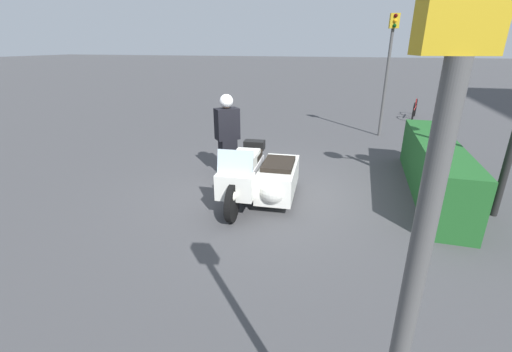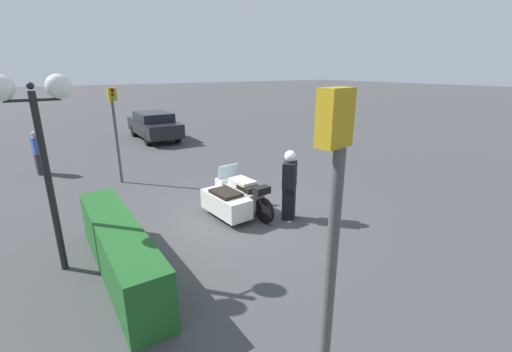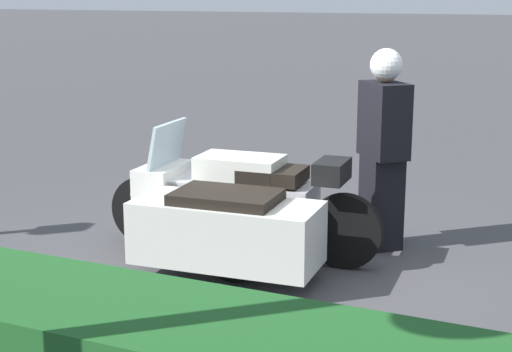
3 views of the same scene
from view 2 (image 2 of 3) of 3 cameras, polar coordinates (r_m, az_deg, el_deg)
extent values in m
plane|color=#424244|center=(8.87, -2.87, -7.20)|extent=(160.00, 160.00, 0.00)
cylinder|color=black|center=(9.97, -5.36, -2.40)|extent=(0.65, 0.15, 0.64)
cylinder|color=black|center=(8.55, 1.42, -5.80)|extent=(0.65, 0.15, 0.64)
cylinder|color=black|center=(8.81, -4.79, -5.62)|extent=(0.51, 0.14, 0.50)
cube|color=#B7B7BC|center=(9.19, -2.25, -3.23)|extent=(1.35, 0.56, 0.45)
cube|color=silver|center=(9.08, -2.27, -1.31)|extent=(0.75, 0.49, 0.24)
cube|color=black|center=(8.86, -1.15, -1.93)|extent=(0.56, 0.48, 0.12)
cube|color=silver|center=(9.74, -4.79, -1.50)|extent=(0.37, 0.65, 0.44)
cube|color=silver|center=(9.58, -4.70, 0.78)|extent=(0.16, 0.61, 0.40)
sphere|color=white|center=(9.95, -5.54, -1.51)|extent=(0.18, 0.18, 0.18)
cube|color=silver|center=(8.80, -5.03, -4.60)|extent=(1.53, 0.75, 0.50)
sphere|color=silver|center=(9.30, -7.14, -3.27)|extent=(0.47, 0.47, 0.47)
cube|color=black|center=(8.70, -5.08, -2.83)|extent=(0.86, 0.61, 0.09)
cube|color=black|center=(8.45, 0.93, -2.41)|extent=(0.27, 0.43, 0.18)
cube|color=black|center=(8.79, 5.49, -4.51)|extent=(0.45, 0.45, 0.84)
cube|color=black|center=(8.54, 5.64, 0.17)|extent=(0.55, 0.56, 0.66)
sphere|color=tan|center=(8.42, 5.73, 3.06)|extent=(0.23, 0.23, 0.23)
sphere|color=white|center=(8.41, 5.74, 3.32)|extent=(0.28, 0.28, 0.28)
cube|color=#1E5623|center=(6.92, -21.80, -11.28)|extent=(4.10, 0.71, 1.03)
cylinder|color=black|center=(7.16, -31.15, -1.55)|extent=(0.12, 0.12, 3.35)
cylinder|color=black|center=(6.89, -33.17, 10.54)|extent=(0.05, 0.82, 0.05)
sphere|color=white|center=(6.88, -36.90, 11.68)|extent=(0.42, 0.42, 0.42)
sphere|color=white|center=(6.89, -30.02, 12.82)|extent=(0.42, 0.42, 0.42)
sphere|color=black|center=(6.87, -33.49, 12.43)|extent=(0.12, 0.12, 0.12)
cylinder|color=#4C4C4C|center=(12.16, -22.12, 5.12)|extent=(0.09, 0.09, 2.72)
cube|color=#B79319|center=(11.90, -22.89, 12.43)|extent=(0.19, 0.28, 0.40)
sphere|color=#410707|center=(11.83, -22.84, 13.05)|extent=(0.11, 0.11, 0.11)
sphere|color=#462D06|center=(11.84, -22.76, 12.42)|extent=(0.11, 0.11, 0.11)
sphere|color=green|center=(11.85, -22.69, 11.80)|extent=(0.11, 0.11, 0.11)
cylinder|color=#4C4C4C|center=(3.16, 11.52, -24.85)|extent=(0.09, 0.09, 3.19)
cube|color=#B79319|center=(2.40, 13.04, 9.41)|extent=(0.18, 0.28, 0.40)
sphere|color=#410707|center=(2.43, 11.87, 12.66)|extent=(0.11, 0.11, 0.11)
sphere|color=orange|center=(2.44, 11.68, 9.63)|extent=(0.11, 0.11, 0.11)
sphere|color=#07350F|center=(2.46, 11.49, 6.64)|extent=(0.11, 0.11, 0.11)
cube|color=black|center=(19.44, -16.60, 7.85)|extent=(4.55, 1.84, 0.69)
cube|color=black|center=(19.36, -16.74, 9.49)|extent=(2.38, 1.66, 0.43)
cylinder|color=black|center=(20.65, -19.69, 7.11)|extent=(0.66, 0.22, 0.66)
cylinder|color=black|center=(21.03, -15.56, 7.67)|extent=(0.66, 0.22, 0.66)
cylinder|color=black|center=(17.96, -17.62, 5.88)|extent=(0.66, 0.22, 0.66)
cylinder|color=black|center=(18.40, -12.94, 6.52)|extent=(0.66, 0.22, 0.66)
cube|color=#2D2D33|center=(14.71, -32.28, 1.73)|extent=(0.36, 0.32, 0.77)
cube|color=#334C99|center=(14.57, -32.72, 4.32)|extent=(0.49, 0.35, 0.61)
sphere|color=tan|center=(14.50, -32.98, 5.89)|extent=(0.21, 0.21, 0.21)
camera|label=1|loc=(13.36, -22.70, 12.16)|focal=24.00mm
camera|label=3|loc=(4.99, -49.22, -5.62)|focal=55.00mm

